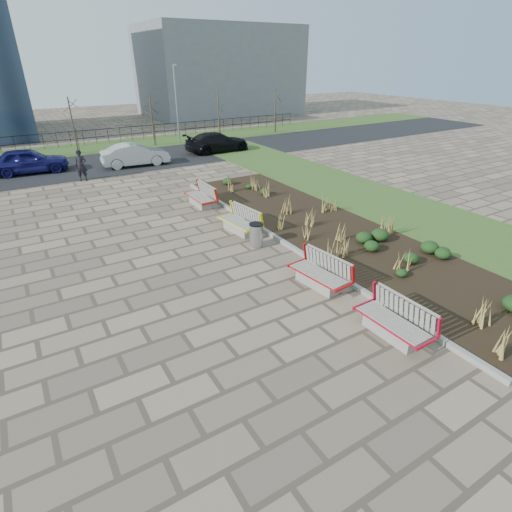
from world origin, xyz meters
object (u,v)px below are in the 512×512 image
bench_d (200,196)px  pedestrian (81,166)px  car_blue (28,161)px  bench_c (239,221)px  bench_b (318,272)px  car_silver (135,155)px  car_black (217,142)px  lamp_east (177,106)px  bench_a (393,320)px  litter_bin (256,235)px

bench_d → pedestrian: pedestrian is taller
car_blue → bench_c: bearing=-151.3°
car_blue → pedestrian: bearing=-139.1°
bench_b → bench_c: bearing=83.2°
bench_c → car_blue: 16.47m
bench_c → car_silver: 13.55m
car_black → lamp_east: (-1.31, 4.52, 2.30)m
bench_a → bench_c: (0.00, 8.18, 0.00)m
bench_c → car_blue: size_ratio=0.46×
bench_c → litter_bin: bench_c is taller
pedestrian → car_blue: bearing=146.3°
bench_d → litter_bin: bench_d is taller
bench_b → car_silver: (-0.34, 18.73, 0.24)m
car_silver → lamp_east: (5.34, 5.61, 2.30)m
bench_a → bench_b: same height
litter_bin → bench_b: bearing=-88.5°
bench_d → lamp_east: 16.25m
car_silver → pedestrian: bearing=122.8°
bench_d → pedestrian: bearing=117.3°
bench_b → car_blue: bearing=101.2°
bench_a → lamp_east: 27.91m
bench_d → litter_bin: (-0.10, -5.46, -0.05)m
bench_d → car_blue: bearing=119.9°
bench_b → pedestrian: 17.28m
bench_d → lamp_east: lamp_east is taller
car_black → bench_a: bearing=164.2°
bench_c → car_black: 15.94m
bench_b → lamp_east: 24.98m
bench_b → car_black: size_ratio=0.42×
bench_d → car_black: car_black is taller
car_blue → car_black: car_blue is taller
bench_a → pedestrian: pedestrian is taller
car_blue → car_silver: (6.25, -1.55, -0.05)m
bench_b → lamp_east: (5.00, 24.34, 2.54)m
bench_c → pedestrian: 12.31m
bench_d → car_blue: (-6.59, 11.19, 0.29)m
bench_b → car_blue: (-6.59, 20.27, 0.29)m
lamp_east → bench_c: bearing=-104.6°
bench_a → bench_b: bearing=88.8°
bench_c → pedestrian: (-4.07, 11.60, 0.40)m
bench_c → bench_d: same height
bench_c → litter_bin: size_ratio=2.31×
bench_d → bench_b: bearing=-90.5°
pedestrian → car_blue: size_ratio=0.40×
car_blue → lamp_east: (11.59, 4.07, 2.25)m
litter_bin → car_silver: bearing=90.9°
bench_c → litter_bin: bearing=-100.8°
pedestrian → car_blue: 4.30m
bench_c → car_black: car_black is taller
bench_a → bench_b: 3.00m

